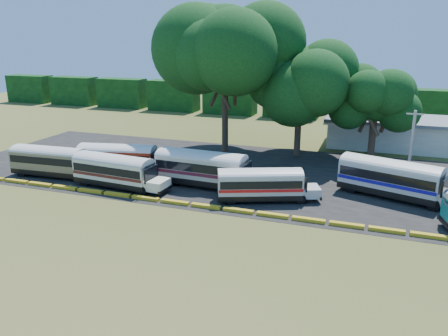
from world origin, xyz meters
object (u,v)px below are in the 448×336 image
(bus_cream_west, at_px, (116,169))
(bus_red, at_px, (120,157))
(bus_white_red, at_px, (262,183))
(tree_west, at_px, (225,49))
(bus_beige, at_px, (51,160))

(bus_cream_west, bearing_deg, bus_red, 121.58)
(bus_red, bearing_deg, bus_cream_west, -74.01)
(bus_white_red, xyz_separation_m, tree_west, (-8.99, 15.65, 11.26))
(bus_beige, bearing_deg, tree_west, 45.51)
(bus_cream_west, xyz_separation_m, bus_white_red, (14.64, 1.14, -0.14))
(bus_red, distance_m, bus_cream_west, 4.45)
(bus_beige, bearing_deg, bus_cream_west, -8.35)
(bus_beige, distance_m, tree_west, 24.07)
(bus_beige, relative_size, bus_red, 0.97)
(bus_red, height_order, tree_west, tree_west)
(bus_beige, distance_m, bus_cream_west, 8.53)
(bus_beige, height_order, bus_cream_west, bus_cream_west)
(bus_beige, xyz_separation_m, tree_west, (14.14, 16.00, 11.11))
(bus_beige, height_order, tree_west, tree_west)
(bus_beige, height_order, bus_white_red, bus_beige)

